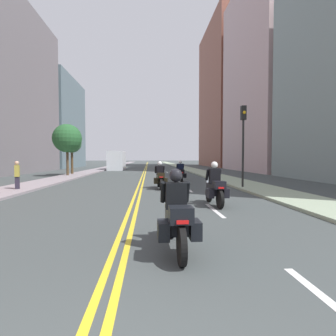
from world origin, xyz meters
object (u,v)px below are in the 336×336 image
at_px(pedestrian_0, 17,176).
at_px(parked_truck, 117,161).
at_px(motorcycle_1, 215,188).
at_px(street_tree_1, 67,138).
at_px(traffic_light_near, 243,132).
at_px(motorcycle_3, 181,173).
at_px(motorcycle_0, 176,217).
at_px(traffic_cone_0, 219,181).
at_px(street_tree_0, 72,144).
at_px(motorcycle_2, 160,178).

xyz_separation_m(pedestrian_0, parked_truck, (2.35, 25.32, 0.43)).
height_order(motorcycle_1, street_tree_1, street_tree_1).
xyz_separation_m(traffic_light_near, pedestrian_0, (-12.58, -0.17, -2.47)).
relative_size(motorcycle_3, traffic_light_near, 0.44).
bearing_deg(traffic_light_near, motorcycle_0, -116.25).
bearing_deg(motorcycle_3, traffic_cone_0, -60.37).
relative_size(pedestrian_0, parked_truck, 0.25).
distance_m(motorcycle_1, street_tree_0, 21.79).
bearing_deg(motorcycle_1, motorcycle_3, 88.18).
bearing_deg(traffic_light_near, motorcycle_3, 123.06).
distance_m(traffic_cone_0, pedestrian_0, 11.59).
height_order(traffic_light_near, parked_truck, traffic_light_near).
height_order(traffic_cone_0, street_tree_1, street_tree_1).
height_order(motorcycle_3, street_tree_0, street_tree_0).
distance_m(motorcycle_3, parked_truck, 21.64).
distance_m(motorcycle_1, parked_truck, 31.24).
height_order(pedestrian_0, street_tree_0, street_tree_0).
distance_m(motorcycle_1, motorcycle_3, 9.96).
height_order(motorcycle_1, parked_truck, parked_truck).
relative_size(motorcycle_2, parked_truck, 0.34).
bearing_deg(motorcycle_1, traffic_cone_0, 71.45).
bearing_deg(street_tree_1, motorcycle_0, -68.38).
xyz_separation_m(motorcycle_1, parked_truck, (-7.25, 30.38, 0.60)).
bearing_deg(street_tree_0, motorcycle_0, -69.85).
distance_m(street_tree_0, parked_truck, 12.18).
relative_size(motorcycle_2, traffic_light_near, 0.46).
distance_m(motorcycle_3, traffic_cone_0, 4.00).
bearing_deg(motorcycle_2, pedestrian_0, -178.89).
xyz_separation_m(traffic_cone_0, pedestrian_0, (-11.49, -1.44, 0.47)).
distance_m(motorcycle_0, traffic_cone_0, 11.90).
bearing_deg(street_tree_0, motorcycle_3, -40.22).
bearing_deg(motorcycle_0, street_tree_0, 108.94).
relative_size(motorcycle_1, street_tree_0, 0.50).
height_order(motorcycle_1, pedestrian_0, motorcycle_1).
height_order(motorcycle_0, street_tree_0, street_tree_0).
xyz_separation_m(motorcycle_1, motorcycle_3, (-0.11, 9.96, -0.02)).
xyz_separation_m(traffic_cone_0, traffic_light_near, (1.09, -1.27, 2.93)).
bearing_deg(street_tree_1, traffic_cone_0, -39.20).
bearing_deg(motorcycle_3, motorcycle_2, -111.94).
height_order(traffic_cone_0, traffic_light_near, traffic_light_near).
bearing_deg(traffic_cone_0, parked_truck, 110.93).
bearing_deg(street_tree_0, pedestrian_0, -85.82).
distance_m(motorcycle_2, motorcycle_3, 4.69).
distance_m(motorcycle_0, parked_truck, 35.54).
bearing_deg(pedestrian_0, traffic_light_near, -107.19).
bearing_deg(street_tree_1, motorcycle_1, -57.83).
distance_m(pedestrian_0, street_tree_0, 14.04).
xyz_separation_m(motorcycle_2, motorcycle_3, (1.73, 4.36, 0.02)).
bearing_deg(motorcycle_3, traffic_light_near, -57.22).
height_order(motorcycle_3, parked_truck, parked_truck).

